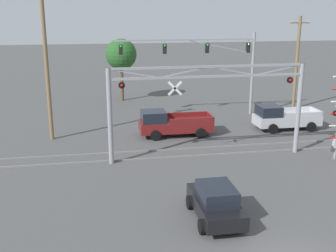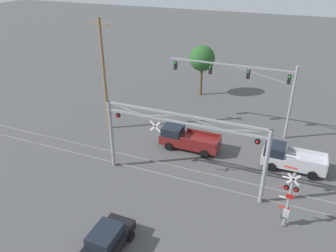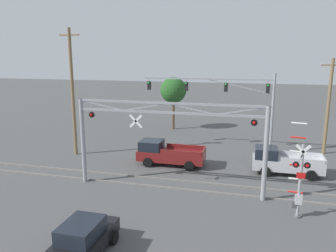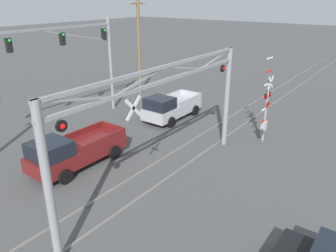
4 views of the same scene
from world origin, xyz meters
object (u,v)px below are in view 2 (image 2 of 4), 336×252
object	(u,v)px
crossing_signal_mast	(288,201)
pickup_truck_following	(290,158)
sedan_waiting	(107,240)
traffic_signal_span	(257,84)
utility_pole_left	(104,75)
crossing_gantry	(182,139)
pickup_truck_lead	(187,139)
background_tree_beyond_span	(202,59)

from	to	relation	value
crossing_signal_mast	pickup_truck_following	bearing A→B (deg)	91.79
sedan_waiting	traffic_signal_span	bearing A→B (deg)	73.85
crossing_signal_mast	pickup_truck_following	size ratio (longest dim) A/B	1.06
pickup_truck_following	utility_pole_left	distance (m)	17.91
traffic_signal_span	utility_pole_left	world-z (taller)	utility_pole_left
crossing_gantry	sedan_waiting	bearing A→B (deg)	-102.37
crossing_gantry	pickup_truck_lead	distance (m)	5.89
traffic_signal_span	utility_pole_left	bearing A→B (deg)	-161.03
pickup_truck_following	background_tree_beyond_span	xyz separation A→B (m)	(-11.42, 12.62, 3.68)
crossing_signal_mast	background_tree_beyond_span	bearing A→B (deg)	120.84
pickup_truck_lead	background_tree_beyond_span	xyz separation A→B (m)	(-2.67, 12.79, 3.68)
traffic_signal_span	crossing_signal_mast	bearing A→B (deg)	-70.94
pickup_truck_lead	background_tree_beyond_span	size ratio (longest dim) A/B	0.86
traffic_signal_span	pickup_truck_lead	bearing A→B (deg)	-132.49
pickup_truck_following	utility_pole_left	xyz separation A→B (m)	(-17.30, 0.51, 4.63)
traffic_signal_span	pickup_truck_following	size ratio (longest dim) A/B	2.40
pickup_truck_lead	pickup_truck_following	distance (m)	8.76
utility_pole_left	background_tree_beyond_span	size ratio (longest dim) A/B	1.75
crossing_gantry	crossing_signal_mast	xyz separation A→B (m)	(7.65, -1.75, -1.81)
crossing_signal_mast	sedan_waiting	xyz separation A→B (m)	(-9.36, -6.06, -1.20)
pickup_truck_lead	pickup_truck_following	world-z (taller)	same
pickup_truck_following	utility_pole_left	bearing A→B (deg)	178.32
pickup_truck_following	background_tree_beyond_span	world-z (taller)	background_tree_beyond_span
traffic_signal_span	sedan_waiting	size ratio (longest dim) A/B	3.10
crossing_gantry	utility_pole_left	bearing A→B (deg)	150.29
traffic_signal_span	background_tree_beyond_span	world-z (taller)	traffic_signal_span
pickup_truck_lead	sedan_waiting	bearing A→B (deg)	-91.76
crossing_signal_mast	utility_pole_left	size ratio (longest dim) A/B	0.48
pickup_truck_lead	background_tree_beyond_span	bearing A→B (deg)	101.77
utility_pole_left	background_tree_beyond_span	xyz separation A→B (m)	(5.87, 12.11, -0.96)
background_tree_beyond_span	crossing_gantry	bearing A→B (deg)	-77.33
crossing_gantry	pickup_truck_following	bearing A→B (deg)	34.55
pickup_truck_lead	sedan_waiting	xyz separation A→B (m)	(-0.39, -12.77, -0.10)
pickup_truck_following	crossing_signal_mast	bearing A→B (deg)	-88.21
pickup_truck_lead	utility_pole_left	xyz separation A→B (m)	(-8.54, 0.68, 4.63)
utility_pole_left	traffic_signal_span	bearing A→B (deg)	18.97
crossing_gantry	utility_pole_left	distance (m)	11.49
pickup_truck_lead	utility_pole_left	bearing A→B (deg)	175.44
crossing_signal_mast	background_tree_beyond_span	size ratio (longest dim) A/B	0.85
sedan_waiting	pickup_truck_following	bearing A→B (deg)	54.74
crossing_gantry	crossing_signal_mast	world-z (taller)	crossing_gantry
traffic_signal_span	pickup_truck_following	bearing A→B (deg)	-52.46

